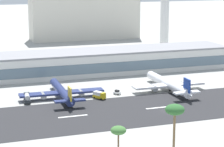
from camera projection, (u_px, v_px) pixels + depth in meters
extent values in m
plane|color=#9E9E99|center=(166.00, 111.00, 189.93)|extent=(1400.00, 1400.00, 0.00)
cube|color=#262628|center=(161.00, 107.00, 194.73)|extent=(800.00, 42.52, 0.08)
cube|color=white|center=(73.00, 116.00, 182.66)|extent=(12.00, 1.20, 0.01)
cube|color=white|center=(159.00, 108.00, 194.51)|extent=(12.00, 1.20, 0.01)
cube|color=silver|center=(86.00, 63.00, 260.49)|extent=(170.25, 27.06, 11.94)
cube|color=slate|center=(92.00, 69.00, 247.96)|extent=(165.14, 0.30, 5.37)
cube|color=gray|center=(85.00, 52.00, 259.11)|extent=(171.95, 27.33, 1.00)
cylinder|color=silver|center=(164.00, 25.00, 316.20)|extent=(5.92, 5.92, 42.29)
cube|color=beige|center=(85.00, 12.00, 395.82)|extent=(93.76, 24.67, 45.81)
cylinder|color=navy|center=(62.00, 91.00, 209.53)|extent=(4.81, 39.09, 3.90)
sphere|color=navy|center=(54.00, 82.00, 227.71)|extent=(3.71, 3.71, 3.71)
cone|color=navy|center=(71.00, 103.00, 191.35)|extent=(3.67, 7.10, 3.51)
cube|color=navy|center=(62.00, 93.00, 208.89)|extent=(38.83, 6.75, 0.86)
cylinder|color=gray|center=(80.00, 93.00, 211.59)|extent=(2.66, 5.52, 2.54)
cylinder|color=gray|center=(43.00, 96.00, 206.48)|extent=(2.66, 5.52, 2.54)
cube|color=navy|center=(70.00, 101.00, 192.73)|extent=(13.23, 3.52, 0.69)
cube|color=gold|center=(70.00, 94.00, 192.14)|extent=(0.75, 5.28, 6.24)
cylinder|color=black|center=(62.00, 98.00, 208.25)|extent=(0.70, 0.70, 1.07)
cylinder|color=white|center=(168.00, 84.00, 222.99)|extent=(4.22, 42.09, 4.21)
sphere|color=white|center=(151.00, 75.00, 242.46)|extent=(4.00, 4.00, 4.00)
cone|color=white|center=(188.00, 94.00, 203.53)|extent=(3.79, 7.58, 3.79)
cube|color=white|center=(169.00, 85.00, 222.31)|extent=(36.20, 6.33, 0.93)
cylinder|color=gray|center=(184.00, 85.00, 225.03)|extent=(2.74, 5.89, 2.74)
cylinder|color=gray|center=(153.00, 88.00, 219.90)|extent=(2.74, 5.89, 2.74)
cube|color=white|center=(187.00, 92.00, 205.00)|extent=(12.31, 3.48, 0.74)
cube|color=navy|center=(187.00, 86.00, 204.37)|extent=(0.68, 5.68, 6.73)
cylinder|color=black|center=(170.00, 90.00, 221.62)|extent=(0.76, 0.76, 1.16)
cube|color=#2D3338|center=(27.00, 100.00, 202.47)|extent=(3.46, 8.72, 1.40)
cylinder|color=silver|center=(27.00, 97.00, 201.12)|extent=(2.69, 5.97, 2.10)
cube|color=#2D3338|center=(27.00, 94.00, 205.20)|extent=(2.59, 2.28, 1.80)
cylinder|color=black|center=(30.00, 99.00, 205.73)|extent=(0.37, 0.92, 0.90)
cylinder|color=black|center=(24.00, 100.00, 205.17)|extent=(0.37, 0.92, 0.90)
cylinder|color=black|center=(31.00, 103.00, 200.06)|extent=(0.37, 0.92, 0.90)
cylinder|color=black|center=(24.00, 103.00, 199.50)|extent=(0.37, 0.92, 0.90)
cube|color=white|center=(117.00, 93.00, 215.68)|extent=(3.24, 3.50, 1.00)
cube|color=black|center=(117.00, 91.00, 215.47)|extent=(2.19, 2.30, 0.90)
cylinder|color=black|center=(116.00, 93.00, 217.03)|extent=(0.59, 0.64, 0.60)
cylinder|color=black|center=(114.00, 94.00, 215.72)|extent=(0.59, 0.64, 0.60)
cylinder|color=black|center=(120.00, 94.00, 215.84)|extent=(0.59, 0.64, 0.60)
cylinder|color=black|center=(118.00, 95.00, 214.53)|extent=(0.59, 0.64, 0.60)
cube|color=gold|center=(99.00, 97.00, 208.17)|extent=(5.25, 6.35, 1.20)
cube|color=silver|center=(98.00, 93.00, 208.31)|extent=(4.26, 4.88, 1.60)
cube|color=gold|center=(103.00, 94.00, 206.56)|extent=(2.76, 2.60, 1.50)
cylinder|color=black|center=(101.00, 99.00, 206.10)|extent=(0.72, 0.91, 0.90)
cylinder|color=black|center=(105.00, 98.00, 207.93)|extent=(0.72, 0.91, 0.90)
cylinder|color=black|center=(94.00, 98.00, 208.67)|extent=(0.72, 0.91, 0.90)
cylinder|color=black|center=(98.00, 97.00, 210.50)|extent=(0.72, 0.91, 0.90)
cylinder|color=brown|center=(174.00, 133.00, 140.87)|extent=(0.76, 0.76, 15.29)
ellipsoid|color=#2D602D|center=(175.00, 110.00, 139.24)|extent=(6.00, 6.00, 3.30)
cylinder|color=brown|center=(118.00, 147.00, 136.85)|extent=(0.51, 0.51, 10.27)
ellipsoid|color=#427538|center=(118.00, 130.00, 135.75)|extent=(4.68, 4.68, 2.57)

